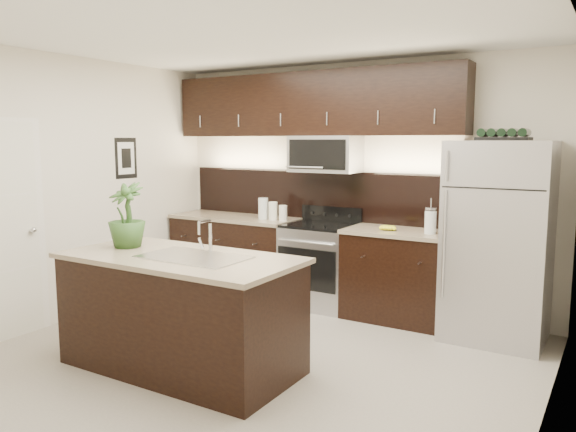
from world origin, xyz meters
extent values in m
plane|color=gray|center=(0.00, 0.00, 0.00)|extent=(4.50, 4.50, 0.00)
cube|color=silver|center=(0.00, 2.00, 1.35)|extent=(4.50, 0.02, 2.70)
cube|color=silver|center=(0.00, -2.00, 1.35)|extent=(4.50, 0.02, 2.70)
cube|color=silver|center=(-2.25, 0.00, 1.35)|extent=(0.02, 4.00, 2.70)
cube|color=silver|center=(2.25, 0.00, 1.35)|extent=(0.02, 4.00, 2.70)
cube|color=white|center=(0.00, 0.00, 2.70)|extent=(4.50, 4.00, 0.02)
cube|color=silver|center=(-2.23, -0.80, 1.01)|extent=(0.04, 0.80, 2.02)
sphere|color=silver|center=(-2.20, -0.48, 1.00)|extent=(0.06, 0.06, 0.06)
cube|color=black|center=(-2.24, 0.75, 1.65)|extent=(0.01, 0.32, 0.46)
cube|color=white|center=(-2.23, 0.75, 1.65)|extent=(0.00, 0.24, 0.36)
cube|color=black|center=(-1.42, 1.69, 0.45)|extent=(1.57, 0.62, 0.90)
cube|color=black|center=(0.71, 1.69, 0.45)|extent=(1.16, 0.62, 0.90)
cube|color=#B2B2B7|center=(-0.25, 1.69, 0.45)|extent=(0.76, 0.62, 0.90)
cube|color=black|center=(-0.25, 1.69, 0.92)|extent=(0.76, 0.60, 0.03)
cube|color=#BFAF8F|center=(-1.42, 1.69, 0.92)|extent=(1.59, 0.65, 0.04)
cube|color=#BFAF8F|center=(0.71, 1.69, 0.92)|extent=(1.18, 0.65, 0.04)
cube|color=black|center=(-0.46, 1.99, 1.22)|extent=(3.49, 0.02, 0.56)
cube|color=#B2B2B7|center=(-0.25, 1.80, 1.70)|extent=(0.76, 0.40, 0.40)
cube|color=black|center=(-0.46, 1.83, 2.25)|extent=(3.49, 0.33, 0.70)
cube|color=black|center=(-0.40, -0.44, 0.45)|extent=(1.90, 0.90, 0.90)
cube|color=#BFAF8F|center=(-0.40, -0.44, 0.92)|extent=(1.96, 0.96, 0.04)
cube|color=silver|center=(-0.25, -0.44, 0.95)|extent=(0.84, 0.50, 0.01)
cylinder|color=silver|center=(-0.25, -0.23, 1.06)|extent=(0.03, 0.03, 0.24)
cylinder|color=silver|center=(-0.25, -0.30, 1.21)|extent=(0.02, 0.14, 0.02)
cylinder|color=silver|center=(-0.25, -0.37, 1.16)|extent=(0.02, 0.02, 0.10)
cube|color=#B2B2B7|center=(1.65, 1.63, 0.92)|extent=(0.89, 0.80, 1.85)
cube|color=black|center=(1.65, 1.63, 1.86)|extent=(0.46, 0.28, 0.03)
cylinder|color=black|center=(1.47, 1.63, 1.92)|extent=(0.08, 0.26, 0.08)
cylinder|color=black|center=(1.56, 1.63, 1.92)|extent=(0.08, 0.26, 0.08)
cylinder|color=black|center=(1.65, 1.63, 1.92)|extent=(0.08, 0.26, 0.08)
cylinder|color=black|center=(1.73, 1.63, 1.92)|extent=(0.08, 0.26, 0.08)
cylinder|color=black|center=(1.82, 1.63, 1.92)|extent=(0.08, 0.26, 0.08)
imported|color=#2B4E1F|center=(-1.01, -0.40, 1.22)|extent=(0.33, 0.33, 0.56)
cylinder|color=silver|center=(-0.98, 1.64, 1.06)|extent=(0.11, 0.11, 0.25)
cylinder|color=silver|center=(-0.84, 1.64, 1.04)|extent=(0.10, 0.10, 0.21)
cylinder|color=silver|center=(-0.71, 1.64, 1.03)|extent=(0.09, 0.09, 0.18)
cylinder|color=silver|center=(1.00, 1.64, 1.05)|extent=(0.11, 0.11, 0.23)
cylinder|color=silver|center=(1.00, 1.64, 1.18)|extent=(0.12, 0.12, 0.02)
cylinder|color=silver|center=(1.00, 1.64, 1.24)|extent=(0.01, 0.01, 0.09)
ellipsoid|color=yellow|center=(0.52, 1.61, 0.97)|extent=(0.20, 0.17, 0.06)
camera|label=1|loc=(2.62, -3.75, 1.85)|focal=35.00mm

